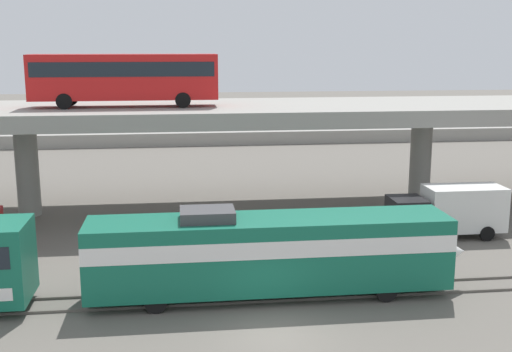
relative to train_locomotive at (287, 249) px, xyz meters
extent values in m
plane|color=#605B54|center=(-1.19, -4.00, -2.19)|extent=(260.00, 260.00, 0.00)
cube|color=#59544C|center=(-1.19, -0.76, -2.13)|extent=(110.00, 0.12, 0.12)
cube|color=#59544C|center=(-1.19, 0.76, -2.13)|extent=(110.00, 0.12, 0.12)
cube|color=#14664C|center=(-0.82, 0.00, -0.11)|extent=(16.29, 3.00, 3.20)
cube|color=white|center=(-0.82, 0.00, 0.47)|extent=(16.29, 3.04, 0.77)
cone|color=white|center=(7.33, 0.00, -0.43)|extent=(2.22, 2.85, 2.85)
cube|color=black|center=(5.66, 0.00, 0.79)|extent=(2.22, 2.70, 1.02)
cube|color=#3F3F42|center=(-3.59, 0.00, 1.74)|extent=(2.40, 1.80, 0.50)
cylinder|color=black|center=(4.28, 1.35, -1.71)|extent=(0.96, 0.18, 0.96)
cylinder|color=black|center=(4.28, -1.35, -1.71)|extent=(0.96, 0.18, 0.96)
cylinder|color=black|center=(-5.91, 1.35, -1.71)|extent=(0.96, 0.18, 0.96)
cylinder|color=black|center=(-5.91, -1.35, -1.71)|extent=(0.96, 0.18, 0.96)
cube|color=gray|center=(-1.19, 16.00, 4.53)|extent=(96.00, 10.90, 1.06)
cylinder|color=gray|center=(-14.79, 16.00, 0.90)|extent=(1.50, 1.50, 6.19)
cylinder|color=gray|center=(12.41, 16.00, 0.90)|extent=(1.50, 1.50, 6.19)
cube|color=red|center=(-8.13, 15.48, 7.01)|extent=(12.00, 2.55, 2.90)
cube|color=black|center=(-8.13, 15.48, 7.53)|extent=(11.52, 2.59, 0.93)
cube|color=black|center=(-2.18, 15.48, 7.36)|extent=(0.08, 2.30, 1.74)
cylinder|color=black|center=(-4.41, 16.69, 5.56)|extent=(1.00, 0.26, 1.00)
cylinder|color=black|center=(-4.41, 14.27, 5.56)|extent=(1.00, 0.26, 1.00)
cylinder|color=black|center=(-11.85, 16.69, 5.56)|extent=(1.00, 0.26, 1.00)
cylinder|color=black|center=(-11.85, 14.27, 5.56)|extent=(1.00, 0.26, 1.00)
cube|color=black|center=(8.48, 7.81, -0.75)|extent=(2.00, 2.30, 2.00)
cube|color=silver|center=(11.98, 7.81, -0.45)|extent=(4.60, 2.30, 2.60)
cylinder|color=black|center=(8.78, 6.71, -1.75)|extent=(0.88, 0.28, 0.88)
cylinder|color=black|center=(8.78, 8.90, -1.75)|extent=(0.88, 0.28, 0.88)
cylinder|color=black|center=(12.99, 6.71, -1.75)|extent=(0.88, 0.28, 0.88)
cylinder|color=black|center=(12.99, 8.90, -1.75)|extent=(0.88, 0.28, 0.88)
cube|color=gray|center=(-1.19, 51.00, -1.45)|extent=(77.56, 13.39, 1.48)
cube|color=#B7B7BC|center=(18.17, 51.16, -0.04)|extent=(4.26, 1.74, 0.70)
cube|color=#1E232B|center=(18.38, 51.16, 0.55)|extent=(1.88, 1.53, 0.48)
cylinder|color=black|center=(16.84, 50.33, -0.39)|extent=(0.64, 0.20, 0.64)
cylinder|color=black|center=(16.84, 51.98, -0.39)|extent=(0.64, 0.20, 0.64)
cylinder|color=black|center=(19.49, 50.33, -0.39)|extent=(0.64, 0.20, 0.64)
cylinder|color=black|center=(19.49, 51.98, -0.39)|extent=(0.64, 0.20, 0.64)
cube|color=navy|center=(-9.06, 51.40, -0.04)|extent=(4.10, 1.78, 0.70)
cube|color=#1E232B|center=(-8.86, 51.40, 0.55)|extent=(1.80, 1.57, 0.48)
cylinder|color=black|center=(-10.33, 50.55, -0.39)|extent=(0.64, 0.20, 0.64)
cylinder|color=black|center=(-10.33, 52.25, -0.39)|extent=(0.64, 0.20, 0.64)
cylinder|color=black|center=(-7.79, 50.55, -0.39)|extent=(0.64, 0.20, 0.64)
cylinder|color=black|center=(-7.79, 52.25, -0.39)|extent=(0.64, 0.20, 0.64)
cube|color=#0C4C26|center=(-3.28, 53.32, -0.04)|extent=(4.63, 1.85, 0.70)
cube|color=#1E232B|center=(-3.05, 53.32, 0.55)|extent=(2.04, 1.63, 0.48)
cylinder|color=black|center=(-4.72, 52.44, -0.39)|extent=(0.64, 0.20, 0.64)
cylinder|color=black|center=(-4.72, 54.20, -0.39)|extent=(0.64, 0.20, 0.64)
cylinder|color=black|center=(-1.85, 52.44, -0.39)|extent=(0.64, 0.20, 0.64)
cylinder|color=black|center=(-1.85, 54.20, -0.39)|extent=(0.64, 0.20, 0.64)
cube|color=#9E998C|center=(-1.47, 50.90, -0.04)|extent=(4.15, 1.79, 0.70)
cube|color=#1E232B|center=(-1.68, 50.90, 0.55)|extent=(1.82, 1.57, 0.48)
cylinder|color=black|center=(-0.19, 51.75, -0.39)|extent=(0.64, 0.20, 0.64)
cylinder|color=black|center=(-0.19, 50.06, -0.39)|extent=(0.64, 0.20, 0.64)
cylinder|color=black|center=(-2.76, 51.75, -0.39)|extent=(0.64, 0.20, 0.64)
cylinder|color=black|center=(-2.76, 50.06, -0.39)|extent=(0.64, 0.20, 0.64)
cube|color=silver|center=(8.66, 51.64, -0.04)|extent=(4.31, 1.84, 0.70)
cube|color=#1E232B|center=(8.45, 51.64, 0.55)|extent=(1.90, 1.62, 0.48)
cylinder|color=black|center=(10.00, 52.51, -0.39)|extent=(0.64, 0.20, 0.64)
cylinder|color=black|center=(10.00, 50.76, -0.39)|extent=(0.64, 0.20, 0.64)
cylinder|color=black|center=(7.33, 52.51, -0.39)|extent=(0.64, 0.20, 0.64)
cylinder|color=black|center=(7.33, 50.76, -0.39)|extent=(0.64, 0.20, 0.64)
cube|color=silver|center=(27.46, 51.24, -0.04)|extent=(4.02, 1.76, 0.70)
cube|color=#1E232B|center=(27.66, 51.24, 0.55)|extent=(1.77, 1.55, 0.48)
cylinder|color=black|center=(26.21, 50.40, -0.39)|extent=(0.64, 0.20, 0.64)
cylinder|color=black|center=(26.21, 52.08, -0.39)|extent=(0.64, 0.20, 0.64)
cylinder|color=black|center=(28.71, 50.40, -0.39)|extent=(0.64, 0.20, 0.64)
cylinder|color=black|center=(28.71, 52.08, -0.39)|extent=(0.64, 0.20, 0.64)
cube|color=#385B7A|center=(-1.19, 74.00, -2.19)|extent=(140.00, 36.00, 0.01)
camera|label=1|loc=(-4.80, -27.34, 9.11)|focal=45.00mm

